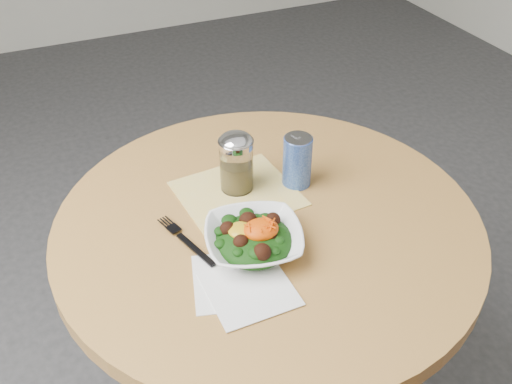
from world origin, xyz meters
TOP-DOWN VIEW (x-y plane):
  - table at (0.00, 0.00)m, footprint 0.90×0.90m
  - cloth_napkin at (-0.03, 0.10)m, footprint 0.26×0.25m
  - paper_napkins at (-0.13, -0.16)m, footprint 0.19×0.20m
  - salad_bowl at (-0.07, -0.08)m, footprint 0.23×0.23m
  - fork at (-0.19, -0.00)m, footprint 0.07×0.18m
  - spice_shaker at (-0.02, 0.12)m, footprint 0.08×0.08m
  - beverage_can at (0.11, 0.08)m, footprint 0.06×0.06m

SIDE VIEW (x-z plane):
  - table at x=0.00m, z-range 0.18..0.93m
  - cloth_napkin at x=-0.03m, z-range 0.75..0.75m
  - paper_napkins at x=-0.13m, z-range 0.75..0.75m
  - fork at x=-0.19m, z-range 0.75..0.76m
  - salad_bowl at x=-0.07m, z-range 0.74..0.81m
  - beverage_can at x=0.11m, z-range 0.75..0.87m
  - spice_shaker at x=-0.02m, z-range 0.75..0.89m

